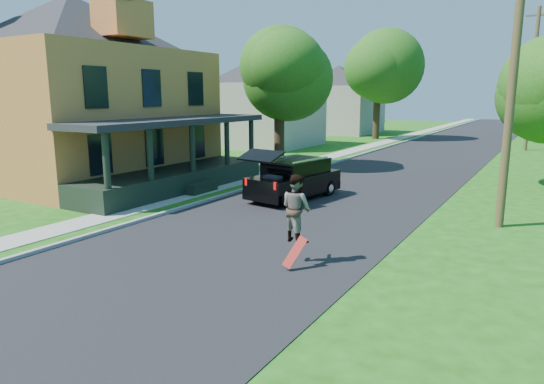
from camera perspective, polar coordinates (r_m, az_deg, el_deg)
The scene contains 15 objects.
ground at distance 13.16m, azimuth -6.32°, elevation -6.95°, with size 140.00×140.00×0.00m, color #1D4C0F.
street at distance 31.18m, azimuth 16.28°, elevation 3.33°, with size 8.00×120.00×0.02m, color black.
curb at distance 32.40m, azimuth 9.32°, elevation 3.92°, with size 0.15×120.00×0.12m, color gray.
sidewalk at distance 32.98m, azimuth 6.81°, elevation 4.12°, with size 1.30×120.00×0.03m, color gray.
front_walk at distance 23.72m, azimuth -16.09°, elevation 0.92°, with size 6.50×1.20×0.03m, color gray.
main_house at distance 25.87m, azimuth -21.88°, elevation 12.36°, with size 15.56×15.56×10.10m.
neighbor_house_mid at distance 39.96m, azimuth -1.28°, elevation 11.48°, with size 12.78×12.78×8.30m.
neighbor_house_far at distance 54.22m, azimuth 7.85°, elevation 11.36°, with size 12.78×12.78×8.30m.
black_suv at distance 19.42m, azimuth 2.62°, elevation 1.56°, with size 2.38×4.77×2.13m.
skateboarder at distance 11.89m, azimuth 2.89°, elevation -1.89°, with size 1.01×0.92×1.69m.
skateboard at distance 11.66m, azimuth 2.70°, elevation -7.20°, with size 0.44×0.53×0.74m.
tree_left_mid at distance 27.45m, azimuth 0.87°, elevation 14.31°, with size 6.10×6.19×8.39m.
tree_left_far at distance 47.34m, azimuth 12.40°, elevation 14.43°, with size 7.33×7.41×10.34m.
utility_pole_near at distance 16.62m, azimuth 26.66°, elevation 13.80°, with size 1.61×0.45×10.04m.
utility_pole_far at distance 41.10m, azimuth 28.29°, elevation 11.71°, with size 1.63×0.27×10.31m.
Camera 1 is at (7.55, -9.97, 4.13)m, focal length 32.00 mm.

